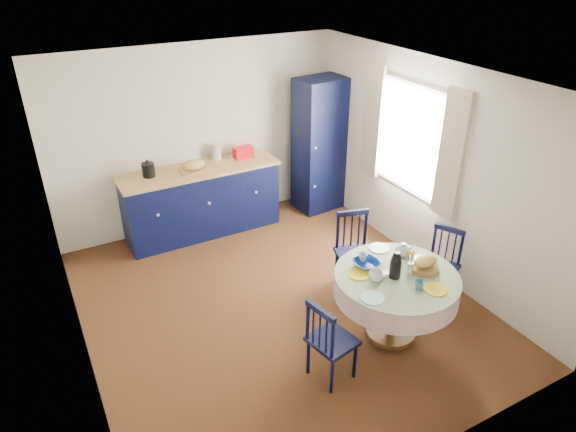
# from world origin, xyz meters

# --- Properties ---
(floor) EXTENTS (4.50, 4.50, 0.00)m
(floor) POSITION_xyz_m (0.00, 0.00, 0.00)
(floor) COLOR black
(floor) RESTS_ON ground
(ceiling) EXTENTS (4.50, 4.50, 0.00)m
(ceiling) POSITION_xyz_m (0.00, 0.00, 2.50)
(ceiling) COLOR white
(ceiling) RESTS_ON wall_back
(wall_back) EXTENTS (4.00, 0.02, 2.50)m
(wall_back) POSITION_xyz_m (0.00, 2.25, 1.25)
(wall_back) COLOR beige
(wall_back) RESTS_ON floor
(wall_left) EXTENTS (0.02, 4.50, 2.50)m
(wall_left) POSITION_xyz_m (-2.00, 0.00, 1.25)
(wall_left) COLOR beige
(wall_left) RESTS_ON floor
(wall_right) EXTENTS (0.02, 4.50, 2.50)m
(wall_right) POSITION_xyz_m (2.00, 0.00, 1.25)
(wall_right) COLOR beige
(wall_right) RESTS_ON floor
(window) EXTENTS (0.10, 1.74, 1.45)m
(window) POSITION_xyz_m (1.95, 0.30, 1.52)
(window) COLOR white
(window) RESTS_ON wall_right
(kitchen_counter) EXTENTS (2.13, 0.68, 1.19)m
(kitchen_counter) POSITION_xyz_m (-0.14, 1.96, 0.49)
(kitchen_counter) COLOR black
(kitchen_counter) RESTS_ON floor
(pantry_cabinet) EXTENTS (0.73, 0.55, 1.95)m
(pantry_cabinet) POSITION_xyz_m (1.66, 1.85, 0.98)
(pantry_cabinet) COLOR black
(pantry_cabinet) RESTS_ON floor
(dining_table) EXTENTS (1.22, 1.22, 1.01)m
(dining_table) POSITION_xyz_m (0.81, -1.00, 0.62)
(dining_table) COLOR #513017
(dining_table) RESTS_ON floor
(chair_left) EXTENTS (0.44, 0.45, 0.86)m
(chair_left) POSITION_xyz_m (-0.09, -1.19, 0.44)
(chair_left) COLOR black
(chair_left) RESTS_ON floor
(chair_far) EXTENTS (0.51, 0.49, 0.93)m
(chair_far) POSITION_xyz_m (0.94, -0.10, 0.47)
(chair_far) COLOR black
(chair_far) RESTS_ON floor
(chair_right) EXTENTS (0.49, 0.50, 0.84)m
(chair_right) POSITION_xyz_m (1.66, -0.74, 0.43)
(chair_right) COLOR black
(chair_right) RESTS_ON floor
(mug_a) EXTENTS (0.13, 0.13, 0.10)m
(mug_a) POSITION_xyz_m (0.56, -0.98, 0.79)
(mug_a) COLOR silver
(mug_a) RESTS_ON dining_table
(mug_b) EXTENTS (0.10, 0.10, 0.09)m
(mug_b) POSITION_xyz_m (0.83, -1.27, 0.78)
(mug_b) COLOR #336D77
(mug_b) RESTS_ON dining_table
(mug_c) EXTENTS (0.11, 0.11, 0.09)m
(mug_c) POSITION_xyz_m (1.05, -0.73, 0.78)
(mug_c) COLOR black
(mug_c) RESTS_ON dining_table
(mug_d) EXTENTS (0.10, 0.10, 0.09)m
(mug_d) POSITION_xyz_m (0.65, -0.64, 0.78)
(mug_d) COLOR silver
(mug_d) RESTS_ON dining_table
(cobalt_bowl) EXTENTS (0.25, 0.25, 0.06)m
(cobalt_bowl) POSITION_xyz_m (0.63, -0.73, 0.77)
(cobalt_bowl) COLOR navy
(cobalt_bowl) RESTS_ON dining_table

